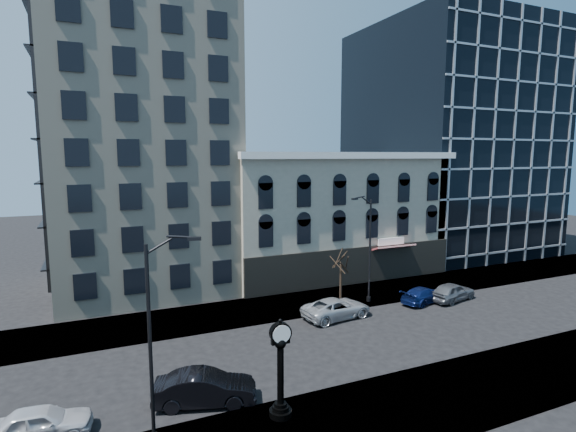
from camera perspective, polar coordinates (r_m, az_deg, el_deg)
name	(u,v)px	position (r m, az deg, el deg)	size (l,w,h in m)	color
ground	(285,353)	(29.18, -0.43, -16.99)	(160.00, 160.00, 0.00)	black
sidewalk_far	(244,311)	(36.10, -5.60, -11.97)	(160.00, 6.00, 0.12)	gray
sidewalk_near	(354,421)	(22.91, 8.35, -24.35)	(160.00, 6.00, 0.12)	gray
cream_tower	(137,75)	(44.02, -18.59, 16.63)	(15.90, 15.40, 42.50)	beige
victorian_row	(330,216)	(46.52, 5.34, 0.01)	(22.60, 11.19, 12.50)	#A8A18B
glass_office	(448,141)	(62.12, 19.60, 8.92)	(20.00, 20.15, 28.00)	black
street_clock	(280,372)	(21.92, -0.96, -19.25)	(1.07, 1.07, 4.72)	black
street_lamp_near	(165,285)	(19.11, -15.40, -8.47)	(2.32, 0.71, 9.06)	black
street_lamp_far	(365,221)	(36.65, 9.75, -0.65)	(2.30, 0.81, 9.04)	black
bare_tree_far	(341,257)	(38.29, 6.77, -5.22)	(2.74, 2.74, 4.70)	black
car_near_a	(41,423)	(23.92, -28.85, -21.99)	(1.67, 4.15, 1.41)	silver
car_near_b	(205,388)	(23.99, -10.48, -20.71)	(1.74, 4.99, 1.65)	black
car_far_a	(336,308)	(34.75, 6.17, -11.56)	(2.50, 5.42, 1.51)	#A5A8AD
car_far_b	(423,295)	(39.58, 16.82, -9.58)	(1.84, 4.52, 1.31)	#0C194C
car_far_c	(452,292)	(40.84, 20.12, -9.01)	(1.83, 4.55, 1.55)	#595B60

